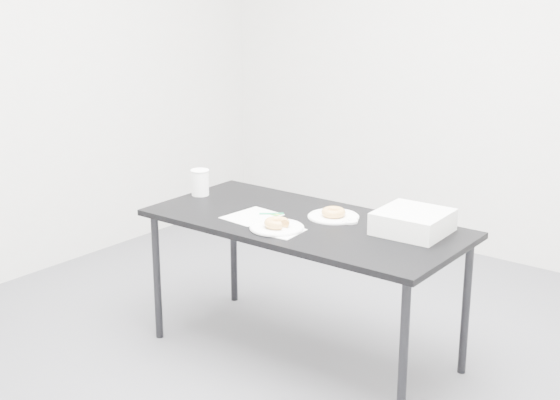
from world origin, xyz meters
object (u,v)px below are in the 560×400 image
Objects in this scene: table at (305,231)px; bakery_box at (413,222)px; donut_far at (334,212)px; pen at (271,214)px; plate_near at (277,228)px; scorecard at (252,216)px; coffee_cup at (200,182)px; donut_near at (277,223)px; plate_far at (333,217)px.

bakery_box is at bearing 17.54° from table.
table is 13.29× the size of donut_far.
table is 13.01× the size of pen.
scorecard is at bearing 160.30° from plate_near.
bakery_box reaches higher than table.
donut_far is at bearing 8.05° from coffee_cup.
donut_near is 0.33m from plate_far.
scorecard is (-0.25, -0.11, 0.05)m from table.
scorecard is 2.15× the size of pen.
scorecard is 0.10m from pen.
donut_near is 0.39× the size of bakery_box.
coffee_cup is at bearing 163.62° from donut_near.
scorecard is 0.40m from donut_far.
pen is (-0.19, -0.02, 0.06)m from table.
pen is at bearing 135.03° from donut_near.
coffee_cup reaches higher than scorecard.
donut_near is (0.16, -0.16, 0.02)m from pen.
table is 5.12× the size of bakery_box.
coffee_cup is at bearing 137.37° from pen.
table is 0.27m from scorecard.
plate_far reaches higher than table.
plate_near is (0.22, -0.08, 0.01)m from scorecard.
coffee_cup is (-0.79, -0.11, 0.07)m from plate_far.
donut_far is at bearing -177.73° from bakery_box.
pen reaches higher than table.
coffee_cup is (-0.47, 0.12, 0.07)m from scorecard.
donut_near is at bearing -14.74° from scorecard.
bakery_box is (0.52, 0.35, 0.04)m from plate_near.
pen and plate_near have the same top height.
coffee_cup is (-0.68, 0.20, 0.04)m from donut_near.
pen is at bearing -173.42° from table.
scorecard is at bearing -162.58° from bakery_box.
pen is 0.48× the size of plate_far.
bakery_box is at bearing 6.96° from coffee_cup.
table is 6.16× the size of plate_near.
coffee_cup reaches higher than plate_far.
scorecard is at bearing -164.03° from pen.
plate_near is at bearing -108.86° from plate_far.
table is 0.16m from plate_far.
donut_near is at bearing -148.98° from bakery_box.
plate_near is 0.72m from coffee_cup.
bakery_box is (0.42, 0.04, 0.05)m from plate_far.
plate_near is (0.16, -0.16, 0.00)m from pen.
pen is at bearing 58.97° from scorecard.
table is 0.20m from plate_near.
bakery_box is at bearing 25.00° from scorecard.
donut_near is 1.01× the size of donut_far.
plate_far is 0.82× the size of bakery_box.
pen is 0.23m from donut_near.
table is at bearing -30.58° from pen.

